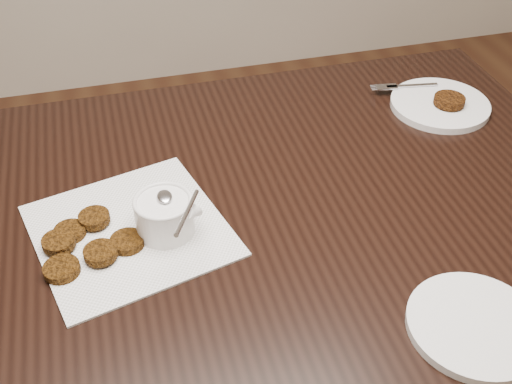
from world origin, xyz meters
TOP-DOWN VIEW (x-y plane):
  - table at (0.01, 0.16)m, footprint 1.34×0.86m
  - napkin at (-0.18, 0.14)m, footprint 0.36×0.36m
  - sauce_ramekin at (-0.12, 0.12)m, footprint 0.15×0.15m
  - patty_cluster at (-0.25, 0.11)m, footprint 0.24×0.24m
  - plate_with_patty at (0.49, 0.35)m, footprint 0.24×0.24m
  - plate_empty at (0.26, -0.19)m, footprint 0.24×0.24m

SIDE VIEW (x-z plane):
  - table at x=0.01m, z-range 0.00..0.75m
  - napkin at x=-0.18m, z-range 0.75..0.75m
  - plate_empty at x=0.26m, z-range 0.75..0.76m
  - patty_cluster at x=-0.25m, z-range 0.75..0.77m
  - plate_with_patty at x=0.49m, z-range 0.75..0.78m
  - sauce_ramekin at x=-0.12m, z-range 0.75..0.89m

